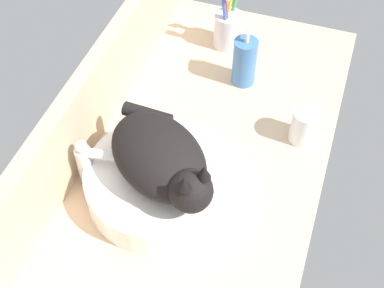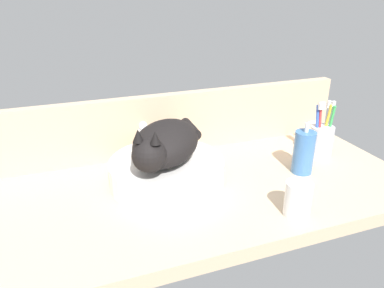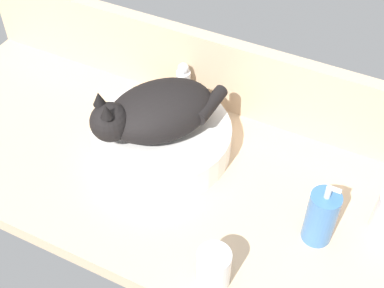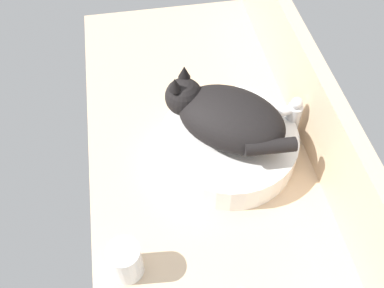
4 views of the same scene
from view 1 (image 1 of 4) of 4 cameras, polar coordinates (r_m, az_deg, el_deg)
The scene contains 8 objects.
ground_plane at distance 121.86cm, azimuth -0.31°, elevation -5.03°, with size 133.31×56.71×4.00cm, color #D1B28E.
backsplash_panel at distance 120.53cm, azimuth -12.36°, elevation 1.72°, with size 133.31×3.60×20.05cm, color #CCAD8C.
sink_basin at distance 116.62cm, azimuth -3.39°, elevation -4.03°, with size 32.60×32.60×7.25cm, color white.
cat at distance 108.45cm, azimuth -3.20°, elevation -1.59°, with size 28.61×30.20×14.00cm.
faucet at distance 117.15cm, azimuth -10.86°, elevation -1.87°, with size 4.46×11.85×13.60cm.
soap_dispenser at distance 139.05cm, azimuth 5.63°, elevation 8.75°, with size 6.22×6.22×16.42cm.
toothbrush_cup at distance 150.96cm, azimuth 3.84°, elevation 12.19°, with size 7.63×7.63×18.66cm.
water_glass at distance 128.68cm, azimuth 11.88°, elevation 1.77°, with size 6.60×6.60×9.01cm.
Camera 1 is at (-65.85, -23.18, 97.88)cm, focal length 50.00 mm.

